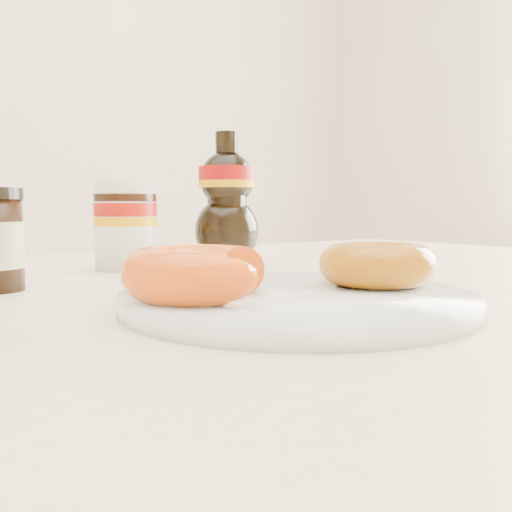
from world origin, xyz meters
TOP-DOWN VIEW (x-y plane):
  - dining_table at (0.00, 0.10)m, footprint 1.40×0.90m
  - plate at (-0.02, -0.03)m, footprint 0.26×0.26m
  - donut_bitten at (-0.09, -0.01)m, footprint 0.12×0.12m
  - donut_whole at (0.06, -0.04)m, footprint 0.12×0.12m
  - nutella_jar at (-0.01, 0.29)m, footprint 0.07×0.07m
  - syrup_bottle at (0.13, 0.28)m, footprint 0.11×0.10m

SIDE VIEW (x-z plane):
  - dining_table at x=0.00m, z-range 0.29..1.04m
  - plate at x=-0.02m, z-range 0.75..0.76m
  - donut_whole at x=0.06m, z-range 0.76..0.79m
  - donut_bitten at x=-0.09m, z-range 0.76..0.80m
  - nutella_jar at x=-0.01m, z-range 0.75..0.86m
  - syrup_bottle at x=0.13m, z-range 0.75..0.92m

